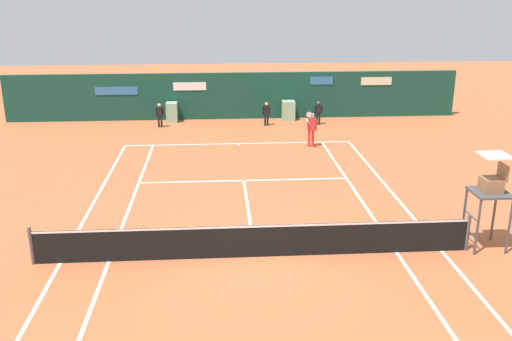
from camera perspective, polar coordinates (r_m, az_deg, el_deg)
ground_plane at (r=16.30m, az=-0.23°, el=-7.79°), size 80.00×80.00×0.01m
tennis_net at (r=15.57m, az=-0.09°, el=-7.05°), size 12.10×0.10×1.07m
sponsor_back_wall at (r=31.58m, az=-2.21°, el=7.47°), size 25.00×1.02×2.57m
umpire_chair at (r=16.95m, az=22.68°, el=-1.66°), size 1.00×1.00×2.77m
player_on_baseline at (r=26.10m, az=5.61°, el=4.42°), size 0.62×0.66×1.80m
ball_kid_right_post at (r=30.10m, az=-9.71°, el=5.69°), size 0.42×0.18×1.27m
ball_kid_centre_post at (r=30.42m, az=6.32°, el=5.97°), size 0.42×0.18×1.27m
ball_kid_left_post at (r=30.06m, az=1.05°, el=5.92°), size 0.42×0.20×1.26m
tennis_ball_near_service_line at (r=21.76m, az=5.53°, el=-0.94°), size 0.07×0.07×0.07m
tennis_ball_by_sideline at (r=18.02m, az=-11.51°, el=-5.43°), size 0.07×0.07×0.07m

